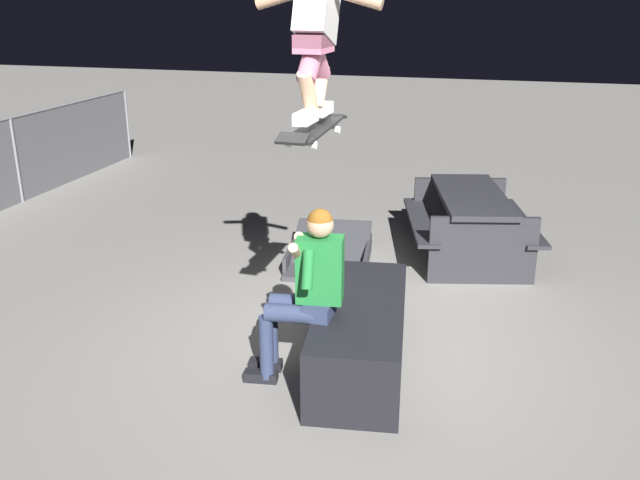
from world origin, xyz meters
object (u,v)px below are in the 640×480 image
skateboard (314,129)px  skater_airborne (316,25)px  person_sitting_on_ledge (305,286)px  ledge_box_main (360,335)px  kicker_ramp (329,257)px  picnic_table_back (470,215)px

skateboard → skater_airborne: (0.06, -0.00, 0.69)m
person_sitting_on_ledge → skater_airborne: (0.10, -0.06, 1.85)m
person_sitting_on_ledge → skateboard: skateboard is taller
ledge_box_main → kicker_ramp: ledge_box_main is taller
person_sitting_on_ledge → skateboard: size_ratio=1.35×
person_sitting_on_ledge → picnic_table_back: (3.02, -1.02, -0.29)m
skater_airborne → skateboard: bearing=178.3°
person_sitting_on_ledge → kicker_ramp: bearing=10.5°
person_sitting_on_ledge → kicker_ramp: 2.55m
ledge_box_main → kicker_ramp: 2.27m
skater_airborne → kicker_ramp: bearing=12.4°
kicker_ramp → picnic_table_back: picnic_table_back is taller
picnic_table_back → ledge_box_main: bearing=166.3°
ledge_box_main → skateboard: (-0.26, 0.30, 1.67)m
skateboard → picnic_table_back: skateboard is taller
ledge_box_main → skater_airborne: bearing=124.4°
person_sitting_on_ledge → picnic_table_back: person_sitting_on_ledge is taller
kicker_ramp → picnic_table_back: 1.65m
ledge_box_main → picnic_table_back: 2.81m
ledge_box_main → kicker_ramp: (2.11, 0.81, -0.21)m
skater_airborne → kicker_ramp: skater_airborne is taller
person_sitting_on_ledge → picnic_table_back: size_ratio=0.70×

